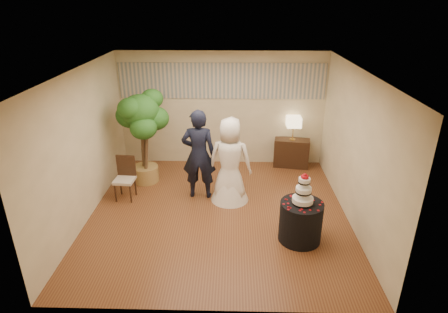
{
  "coord_description": "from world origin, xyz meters",
  "views": [
    {
      "loc": [
        0.28,
        -6.35,
        3.97
      ],
      "look_at": [
        0.1,
        0.4,
        1.05
      ],
      "focal_mm": 30.0,
      "sensor_mm": 36.0,
      "label": 1
    }
  ],
  "objects_px": {
    "groom": "(199,155)",
    "cake_table": "(301,222)",
    "console": "(291,153)",
    "side_chair": "(124,179)",
    "bride": "(230,160)",
    "ficus_tree": "(143,137)",
    "wedding_cake": "(304,189)",
    "table_lamp": "(293,128)"
  },
  "relations": [
    {
      "from": "table_lamp",
      "to": "console",
      "type": "bearing_deg",
      "value": 0.0
    },
    {
      "from": "cake_table",
      "to": "table_lamp",
      "type": "bearing_deg",
      "value": 84.97
    },
    {
      "from": "groom",
      "to": "bride",
      "type": "xyz_separation_m",
      "value": [
        0.64,
        -0.14,
        -0.06
      ]
    },
    {
      "from": "bride",
      "to": "ficus_tree",
      "type": "distance_m",
      "value": 2.11
    },
    {
      "from": "console",
      "to": "ficus_tree",
      "type": "relative_size",
      "value": 0.4
    },
    {
      "from": "cake_table",
      "to": "side_chair",
      "type": "height_order",
      "value": "side_chair"
    },
    {
      "from": "groom",
      "to": "console",
      "type": "relative_size",
      "value": 2.25
    },
    {
      "from": "console",
      "to": "side_chair",
      "type": "distance_m",
      "value": 4.1
    },
    {
      "from": "bride",
      "to": "table_lamp",
      "type": "xyz_separation_m",
      "value": [
        1.52,
        1.72,
        0.1
      ]
    },
    {
      "from": "groom",
      "to": "bride",
      "type": "bearing_deg",
      "value": 168.64
    },
    {
      "from": "cake_table",
      "to": "console",
      "type": "distance_m",
      "value": 3.12
    },
    {
      "from": "wedding_cake",
      "to": "side_chair",
      "type": "relative_size",
      "value": 0.61
    },
    {
      "from": "console",
      "to": "side_chair",
      "type": "relative_size",
      "value": 0.93
    },
    {
      "from": "wedding_cake",
      "to": "console",
      "type": "distance_m",
      "value": 3.18
    },
    {
      "from": "groom",
      "to": "bride",
      "type": "height_order",
      "value": "groom"
    },
    {
      "from": "groom",
      "to": "cake_table",
      "type": "distance_m",
      "value": 2.49
    },
    {
      "from": "groom",
      "to": "table_lamp",
      "type": "height_order",
      "value": "groom"
    },
    {
      "from": "wedding_cake",
      "to": "side_chair",
      "type": "distance_m",
      "value": 3.74
    },
    {
      "from": "table_lamp",
      "to": "side_chair",
      "type": "bearing_deg",
      "value": -154.86
    },
    {
      "from": "console",
      "to": "ficus_tree",
      "type": "distance_m",
      "value": 3.66
    },
    {
      "from": "groom",
      "to": "side_chair",
      "type": "xyz_separation_m",
      "value": [
        -1.55,
        -0.16,
        -0.5
      ]
    },
    {
      "from": "groom",
      "to": "console",
      "type": "height_order",
      "value": "groom"
    },
    {
      "from": "bride",
      "to": "table_lamp",
      "type": "height_order",
      "value": "bride"
    },
    {
      "from": "console",
      "to": "bride",
      "type": "bearing_deg",
      "value": -122.2
    },
    {
      "from": "table_lamp",
      "to": "ficus_tree",
      "type": "bearing_deg",
      "value": -165.06
    },
    {
      "from": "cake_table",
      "to": "table_lamp",
      "type": "xyz_separation_m",
      "value": [
        0.27,
        3.1,
        0.64
      ]
    },
    {
      "from": "side_chair",
      "to": "bride",
      "type": "bearing_deg",
      "value": 4.66
    },
    {
      "from": "bride",
      "to": "wedding_cake",
      "type": "relative_size",
      "value": 3.2
    },
    {
      "from": "groom",
      "to": "cake_table",
      "type": "height_order",
      "value": "groom"
    },
    {
      "from": "console",
      "to": "table_lamp",
      "type": "bearing_deg",
      "value": -170.89
    },
    {
      "from": "wedding_cake",
      "to": "side_chair",
      "type": "xyz_separation_m",
      "value": [
        -3.44,
        1.36,
        -0.55
      ]
    },
    {
      "from": "ficus_tree",
      "to": "table_lamp",
      "type": "bearing_deg",
      "value": 14.94
    },
    {
      "from": "wedding_cake",
      "to": "ficus_tree",
      "type": "bearing_deg",
      "value": 145.66
    },
    {
      "from": "console",
      "to": "table_lamp",
      "type": "relative_size",
      "value": 1.47
    },
    {
      "from": "groom",
      "to": "bride",
      "type": "distance_m",
      "value": 0.66
    },
    {
      "from": "ficus_tree",
      "to": "console",
      "type": "bearing_deg",
      "value": 14.94
    },
    {
      "from": "bride",
      "to": "table_lamp",
      "type": "relative_size",
      "value": 3.09
    },
    {
      "from": "wedding_cake",
      "to": "console",
      "type": "xyz_separation_m",
      "value": [
        0.27,
        3.1,
        -0.66
      ]
    },
    {
      "from": "cake_table",
      "to": "table_lamp",
      "type": "distance_m",
      "value": 3.18
    },
    {
      "from": "bride",
      "to": "table_lamp",
      "type": "bearing_deg",
      "value": -123.18
    },
    {
      "from": "table_lamp",
      "to": "ficus_tree",
      "type": "xyz_separation_m",
      "value": [
        -3.46,
        -0.92,
        0.08
      ]
    },
    {
      "from": "cake_table",
      "to": "wedding_cake",
      "type": "distance_m",
      "value": 0.65
    }
  ]
}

